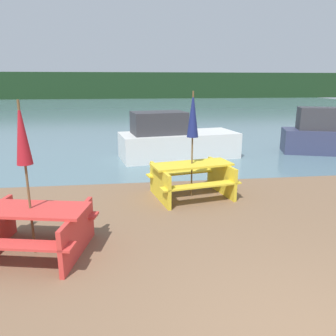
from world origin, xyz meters
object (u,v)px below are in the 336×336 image
object	(u,v)px
picnic_table_yellow	(192,177)
umbrella_crimson	(22,136)
umbrella_navy	(193,116)
boat	(175,141)
picnic_table_red	(32,226)

from	to	relation	value
picnic_table_yellow	umbrella_crimson	world-z (taller)	umbrella_crimson
umbrella_navy	boat	size ratio (longest dim) A/B	0.57
picnic_table_red	boat	world-z (taller)	boat
umbrella_crimson	boat	size ratio (longest dim) A/B	0.56
picnic_table_yellow	umbrella_navy	xyz separation A→B (m)	(0.00, -0.00, 1.41)
picnic_table_yellow	umbrella_crimson	xyz separation A→B (m)	(-2.97, -2.29, 1.39)
picnic_table_red	umbrella_crimson	bearing A→B (deg)	180.00
umbrella_crimson	umbrella_navy	xyz separation A→B (m)	(2.97, 2.29, 0.02)
boat	picnic_table_yellow	bearing A→B (deg)	-102.20
umbrella_navy	picnic_table_red	bearing A→B (deg)	-142.38
umbrella_crimson	umbrella_navy	bearing A→B (deg)	37.62
picnic_table_red	umbrella_navy	bearing A→B (deg)	37.62
picnic_table_red	picnic_table_yellow	size ratio (longest dim) A/B	0.94
picnic_table_red	boat	distance (m)	7.09
picnic_table_yellow	umbrella_crimson	bearing A→B (deg)	-142.38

